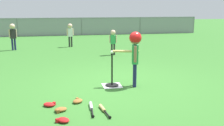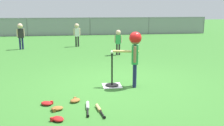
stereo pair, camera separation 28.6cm
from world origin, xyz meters
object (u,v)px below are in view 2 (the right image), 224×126
(batter_child, at_px, (135,48))
(glove_near_bats, at_px, (47,103))
(baseball_on_tee, at_px, (112,52))
(fielder_deep_right, at_px, (77,32))
(batting_tee, at_px, (112,80))
(fielder_near_left, at_px, (118,39))
(glove_tossed_aside, at_px, (58,119))
(fielder_near_right, at_px, (21,33))
(glove_outfield_drop, at_px, (57,108))
(glove_by_plate, at_px, (75,100))
(spare_bat_wood, at_px, (99,109))
(spare_bat_silver, at_px, (88,107))

(batter_child, relative_size, glove_near_bats, 4.74)
(baseball_on_tee, bearing_deg, glove_near_bats, -143.94)
(fielder_deep_right, bearing_deg, batting_tee, -83.28)
(fielder_near_left, xyz_separation_m, glove_near_bats, (-2.21, -4.88, -0.59))
(glove_near_bats, distance_m, glove_tossed_aside, 0.77)
(batter_child, height_order, glove_tossed_aside, batter_child)
(batter_child, distance_m, glove_tossed_aside, 2.48)
(fielder_near_left, bearing_deg, batter_child, -94.29)
(batting_tee, relative_size, fielder_near_right, 0.68)
(batting_tee, distance_m, glove_outfield_drop, 1.77)
(baseball_on_tee, relative_size, glove_by_plate, 0.28)
(spare_bat_wood, bearing_deg, fielder_near_right, 110.63)
(batting_tee, xyz_separation_m, glove_tossed_aside, (-1.16, -1.75, -0.10))
(fielder_deep_right, bearing_deg, fielder_near_left, -57.06)
(spare_bat_wood, bearing_deg, glove_near_bats, 156.57)
(fielder_near_right, relative_size, spare_bat_silver, 1.79)
(glove_tossed_aside, bearing_deg, baseball_on_tee, 56.62)
(batter_child, relative_size, fielder_near_left, 1.32)
(glove_outfield_drop, bearing_deg, fielder_near_right, 105.50)
(fielder_near_right, relative_size, fielder_near_left, 1.17)
(spare_bat_wood, height_order, glove_by_plate, glove_by_plate)
(fielder_deep_right, distance_m, spare_bat_silver, 7.56)
(batting_tee, xyz_separation_m, spare_bat_wood, (-0.44, -1.44, -0.10))
(spare_bat_wood, height_order, glove_near_bats, glove_near_bats)
(fielder_near_right, xyz_separation_m, fielder_deep_right, (2.43, 0.46, -0.04))
(batter_child, relative_size, fielder_deep_right, 1.19)
(fielder_near_right, bearing_deg, baseball_on_tee, -61.32)
(fielder_deep_right, xyz_separation_m, glove_outfield_drop, (-0.46, -7.54, -0.66))
(batter_child, relative_size, spare_bat_silver, 2.03)
(batter_child, bearing_deg, spare_bat_silver, -134.76)
(glove_outfield_drop, bearing_deg, glove_by_plate, 48.22)
(spare_bat_wood, bearing_deg, fielder_near_left, 76.73)
(fielder_near_right, xyz_separation_m, spare_bat_wood, (2.72, -7.22, -0.70))
(batting_tee, bearing_deg, glove_near_bats, -143.94)
(glove_by_plate, bearing_deg, batting_tee, 47.29)
(fielder_near_left, relative_size, glove_by_plate, 3.61)
(glove_outfield_drop, bearing_deg, fielder_deep_right, 86.50)
(fielder_deep_right, distance_m, glove_outfield_drop, 7.59)
(fielder_deep_right, height_order, fielder_near_left, fielder_deep_right)
(spare_bat_silver, bearing_deg, batter_child, 45.24)
(batting_tee, height_order, glove_outfield_drop, batting_tee)
(glove_by_plate, height_order, glove_near_bats, same)
(baseball_on_tee, distance_m, fielder_deep_right, 6.28)
(fielder_near_left, bearing_deg, glove_tossed_aside, -109.26)
(batting_tee, xyz_separation_m, fielder_near_left, (0.81, 3.86, 0.49))
(fielder_near_left, bearing_deg, fielder_near_right, 154.19)
(fielder_near_left, xyz_separation_m, glove_outfield_drop, (-2.00, -5.17, -0.59))
(baseball_on_tee, height_order, glove_near_bats, baseball_on_tee)
(glove_tossed_aside, bearing_deg, spare_bat_silver, 41.62)
(batting_tee, distance_m, spare_bat_wood, 1.51)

